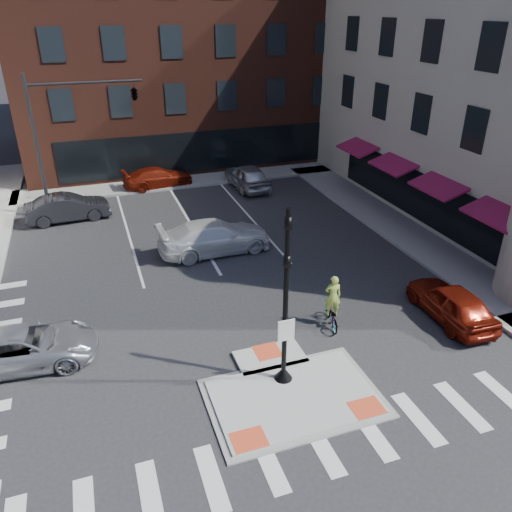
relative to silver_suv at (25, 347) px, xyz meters
name	(u,v)px	position (x,y,z in m)	size (l,w,h in m)	color
ground	(288,389)	(8.00, -4.18, -0.67)	(120.00, 120.00, 0.00)	#28282B
refuge_island	(291,393)	(8.00, -4.44, -0.62)	(5.40, 4.65, 0.13)	gray
sidewalk_e	(399,227)	(18.80, 5.82, -0.60)	(3.00, 24.00, 0.15)	gray
sidewalk_n	(209,178)	(11.00, 17.82, -0.60)	(26.00, 3.00, 0.15)	gray
building_n	(174,51)	(11.00, 27.81, 7.13)	(24.40, 18.40, 15.50)	#4D2218
building_far_left	(81,65)	(4.00, 47.82, 4.33)	(10.00, 12.00, 10.00)	slate
building_far_right	(189,51)	(17.00, 49.82, 5.33)	(12.00, 12.00, 12.00)	brown
signal_pole	(285,321)	(8.00, -3.78, 1.68)	(0.60, 0.60, 5.98)	black
mast_arm_signal	(108,104)	(4.53, 13.82, 5.53)	(6.10, 2.24, 8.00)	black
silver_suv	(25,347)	(0.00, 0.00, 0.00)	(2.23, 4.84, 1.35)	#B9BBC1
red_sedan	(451,302)	(15.59, -2.48, 0.04)	(1.70, 4.21, 1.44)	maroon
white_pickup	(215,237)	(8.41, 6.36, 0.14)	(2.29, 5.62, 1.63)	white
bg_car_dark	(68,208)	(1.53, 13.11, 0.09)	(1.61, 4.61, 1.52)	#29292E
bg_car_silver	(247,176)	(13.00, 15.14, 0.14)	(1.92, 4.76, 1.62)	silver
bg_car_red	(158,177)	(7.36, 17.32, 0.00)	(1.89, 4.66, 1.35)	maroon
cyclist	(332,309)	(10.96, -1.38, 0.05)	(0.96, 1.79, 2.16)	#3F3F44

